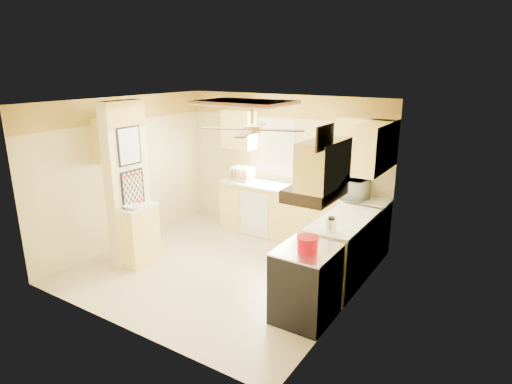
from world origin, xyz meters
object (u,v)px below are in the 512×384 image
Objects in this scene: bowl at (132,207)px; kettle at (331,225)px; stove at (306,283)px; dutch_oven at (308,244)px; microwave at (349,188)px.

kettle is (2.84, 0.72, 0.07)m from bowl.
stove is 4.53× the size of kettle.
stove is at bearing 117.14° from dutch_oven.
kettle is (0.02, 0.63, 0.03)m from dutch_oven.
bowl is (-2.79, -0.14, 0.51)m from stove.
microwave is 2.26× the size of dutch_oven.
microwave reaches higher than kettle.
bowl is (-2.50, -2.26, -0.13)m from microwave.
stove is 1.56× the size of microwave.
stove is 3.52× the size of dutch_oven.
kettle is at bearing 112.07° from microwave.
stove is at bearing -94.88° from kettle.
microwave is 3.37m from bowl.
dutch_oven is 0.64m from kettle.
microwave reaches higher than dutch_oven.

